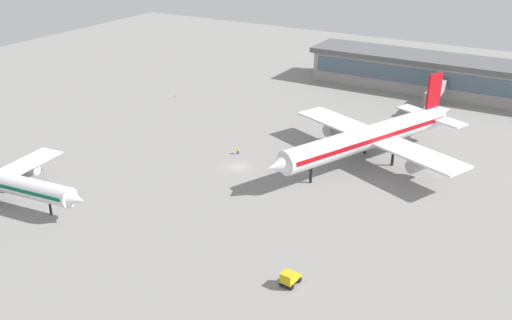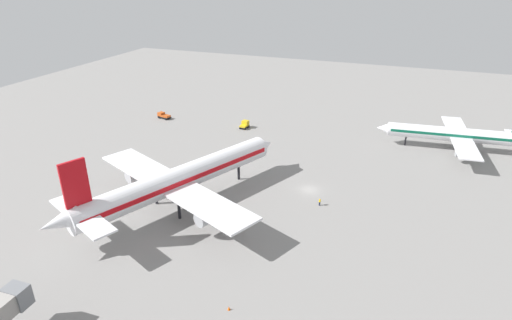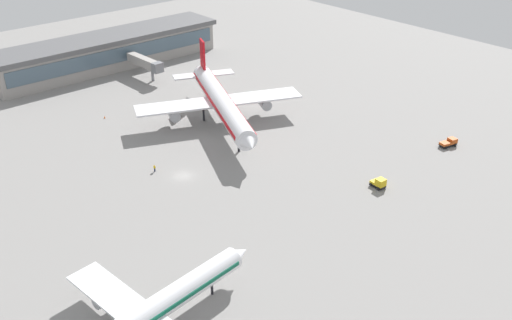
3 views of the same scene
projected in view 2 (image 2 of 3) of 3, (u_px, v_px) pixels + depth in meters
ground at (309, 190)px, 95.24m from camera, size 288.00×288.00×0.00m
airplane_at_gate at (178, 179)px, 86.50m from camera, size 43.70×52.78×16.98m
airplane_taxiing at (455, 134)px, 114.33m from camera, size 41.06×33.09×12.49m
pushback_tractor at (164, 116)px, 140.09m from camera, size 4.72×3.02×1.90m
baggage_tug at (245, 124)px, 131.51m from camera, size 2.45×3.35×2.30m
ground_crew_worker at (320, 202)px, 88.67m from camera, size 0.49×0.55×1.67m
safety_cone_near_gate at (229, 308)px, 61.70m from camera, size 0.44×0.44×0.60m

